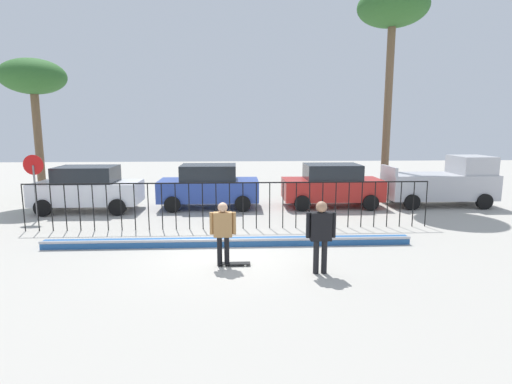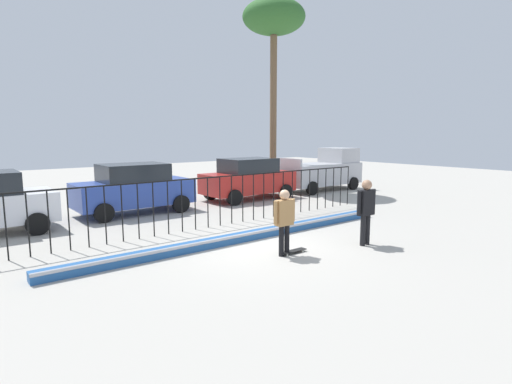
% 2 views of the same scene
% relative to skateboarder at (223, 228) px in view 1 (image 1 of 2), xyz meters
% --- Properties ---
extents(ground_plane, '(60.00, 60.00, 0.00)m').
position_rel_skateboarder_xyz_m(ground_plane, '(0.11, 0.81, -1.00)').
color(ground_plane, '#ADA89E').
extents(bowl_coping_ledge, '(11.00, 0.41, 0.27)m').
position_rel_skateboarder_xyz_m(bowl_coping_ledge, '(0.11, 1.76, -0.88)').
color(bowl_coping_ledge, '#235699').
rests_on(bowl_coping_ledge, ground).
extents(perimeter_fence, '(14.04, 0.04, 1.65)m').
position_rel_skateboarder_xyz_m(perimeter_fence, '(0.11, 3.79, 0.03)').
color(perimeter_fence, black).
rests_on(perimeter_fence, ground).
extents(skateboarder, '(0.67, 0.25, 1.67)m').
position_rel_skateboarder_xyz_m(skateboarder, '(0.00, 0.00, 0.00)').
color(skateboarder, black).
rests_on(skateboarder, ground).
extents(skateboard, '(0.80, 0.20, 0.07)m').
position_rel_skateboarder_xyz_m(skateboard, '(0.29, -0.01, -0.94)').
color(skateboard, black).
rests_on(skateboard, ground).
extents(camera_operator, '(0.73, 0.27, 1.80)m').
position_rel_skateboarder_xyz_m(camera_operator, '(2.38, -0.66, 0.08)').
color(camera_operator, black).
rests_on(camera_operator, ground).
extents(parked_car_white, '(4.30, 2.12, 1.90)m').
position_rel_skateboarder_xyz_m(parked_car_white, '(-5.90, 7.08, -0.03)').
color(parked_car_white, silver).
rests_on(parked_car_white, ground).
extents(parked_car_blue, '(4.30, 2.12, 1.90)m').
position_rel_skateboarder_xyz_m(parked_car_blue, '(-0.85, 7.55, -0.03)').
color(parked_car_blue, '#2D479E').
rests_on(parked_car_blue, ground).
extents(parked_car_red, '(4.30, 2.12, 1.90)m').
position_rel_skateboarder_xyz_m(parked_car_red, '(4.59, 7.53, -0.03)').
color(parked_car_red, '#B2231E').
rests_on(parked_car_red, ground).
extents(pickup_truck, '(4.70, 2.12, 2.24)m').
position_rel_skateboarder_xyz_m(pickup_truck, '(9.68, 7.55, 0.04)').
color(pickup_truck, '#B7B7BC').
rests_on(pickup_truck, ground).
extents(stop_sign, '(0.76, 0.07, 2.50)m').
position_rel_skateboarder_xyz_m(stop_sign, '(-7.28, 5.51, 0.62)').
color(stop_sign, slate).
rests_on(stop_sign, ground).
extents(palm_tree_tall, '(3.24, 3.24, 9.85)m').
position_rel_skateboarder_xyz_m(palm_tree_tall, '(7.60, 9.29, 7.70)').
color(palm_tree_tall, brown).
rests_on(palm_tree_tall, ground).
extents(palm_tree_short, '(2.90, 2.90, 6.60)m').
position_rel_skateboarder_xyz_m(palm_tree_short, '(-8.90, 9.51, 4.65)').
color(palm_tree_short, brown).
rests_on(palm_tree_short, ground).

